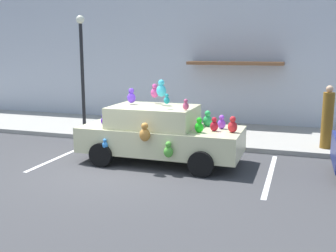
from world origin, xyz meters
The scene contains 9 objects.
ground_plane centered at (0.00, 0.00, 0.00)m, with size 60.00×60.00×0.00m, color #38383A.
sidewalk centered at (0.00, 5.00, 0.07)m, with size 24.00×4.00×0.15m, color gray.
storefront_building centered at (0.02, 7.14, 3.19)m, with size 24.00×1.25×6.40m.
parking_stripe_front centered at (3.79, 1.00, 0.00)m, with size 0.12×3.60×0.01m, color silver.
parking_stripe_rear centered at (-2.12, 1.00, 0.00)m, with size 0.12×3.60×0.01m, color silver.
plush_covered_car centered at (0.78, 1.22, 0.81)m, with size 4.38×2.16×2.25m.
teddy_bear_on_sidewalk centered at (1.03, 3.80, 0.42)m, with size 0.30×0.25×0.58m.
street_lamp_post centered at (-2.89, 3.50, 2.62)m, with size 0.28×0.28×4.05m.
pedestrian_near_shopfront centered at (5.18, 3.72, 1.03)m, with size 0.33×0.33×1.88m.
Camera 1 is at (4.38, -8.77, 3.05)m, focal length 42.44 mm.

